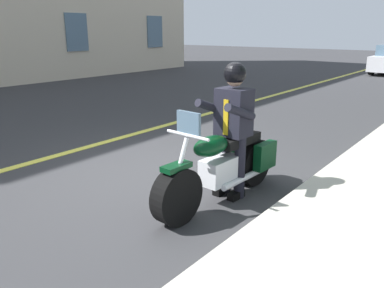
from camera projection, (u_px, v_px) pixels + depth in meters
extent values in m
plane|color=#333335|center=(163.00, 172.00, 5.91)|extent=(80.00, 80.00, 0.00)
cube|color=#E5DB4C|center=(84.00, 148.00, 7.10)|extent=(60.00, 0.16, 0.01)
cylinder|color=black|center=(177.00, 196.00, 4.27)|extent=(0.67, 0.23, 0.66)
cylinder|color=black|center=(253.00, 162.00, 5.38)|extent=(0.67, 0.23, 0.66)
cube|color=silver|center=(221.00, 170.00, 4.82)|extent=(0.57, 0.31, 0.32)
ellipsoid|color=black|center=(211.00, 146.00, 4.57)|extent=(0.57, 0.31, 0.24)
cube|color=black|center=(237.00, 140.00, 4.98)|extent=(0.71, 0.31, 0.12)
cube|color=black|center=(265.00, 156.00, 5.16)|extent=(0.41, 0.14, 0.36)
cube|color=black|center=(238.00, 149.00, 5.44)|extent=(0.41, 0.14, 0.36)
cylinder|color=silver|center=(178.00, 173.00, 4.20)|extent=(0.35, 0.07, 0.76)
cylinder|color=silver|center=(187.00, 135.00, 4.20)|extent=(0.06, 0.60, 0.04)
cube|color=black|center=(176.00, 167.00, 4.17)|extent=(0.37, 0.18, 0.06)
cylinder|color=silver|center=(244.00, 178.00, 4.98)|extent=(0.90, 0.12, 0.08)
cube|color=slate|center=(189.00, 124.00, 4.18)|extent=(0.06, 0.32, 0.28)
cylinder|color=black|center=(240.00, 167.00, 4.92)|extent=(0.14, 0.14, 0.84)
cube|color=black|center=(236.00, 195.00, 4.98)|extent=(0.26, 0.12, 0.10)
cylinder|color=black|center=(225.00, 163.00, 5.07)|extent=(0.14, 0.14, 0.84)
cube|color=black|center=(221.00, 190.00, 5.14)|extent=(0.26, 0.12, 0.10)
cube|color=black|center=(234.00, 112.00, 4.80)|extent=(0.34, 0.41, 0.60)
cube|color=#B28C14|center=(226.00, 117.00, 4.69)|extent=(0.03, 0.07, 0.44)
cylinder|color=black|center=(240.00, 112.00, 4.51)|extent=(0.56, 0.13, 0.28)
cylinder|color=black|center=(211.00, 107.00, 4.79)|extent=(0.56, 0.13, 0.28)
sphere|color=tan|center=(235.00, 78.00, 4.67)|extent=(0.22, 0.22, 0.22)
sphere|color=black|center=(235.00, 73.00, 4.66)|extent=(0.28, 0.28, 0.28)
cylinder|color=black|center=(372.00, 68.00, 18.57)|extent=(0.64, 0.22, 0.64)
cube|color=slate|center=(155.00, 32.00, 20.34)|extent=(1.10, 0.06, 1.60)
cube|color=slate|center=(77.00, 32.00, 16.68)|extent=(1.10, 0.06, 1.60)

